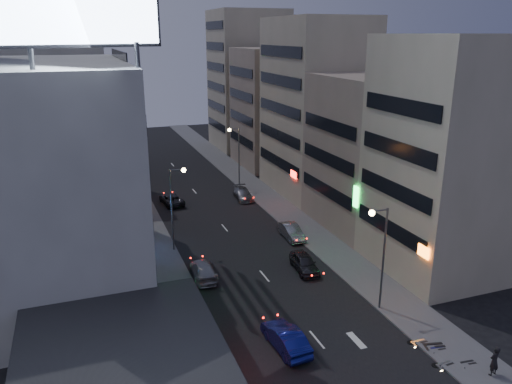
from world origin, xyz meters
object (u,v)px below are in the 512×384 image
person (494,361)px  scooter_blue (443,339)px  parked_car_left (172,199)px  parked_car_right_mid (291,231)px  scooter_black_a (473,353)px  parked_car_right_near (304,263)px  scooter_black_b (443,334)px  road_car_silver (204,270)px  parked_car_right_far (243,194)px  road_car_blue (286,338)px  scooter_silver_b (424,332)px  scooter_silver_a (450,353)px

person → scooter_blue: size_ratio=1.23×
parked_car_left → parked_car_right_mid: bearing=116.1°
parked_car_left → scooter_black_a: bearing=101.5°
parked_car_right_near → person: (4.62, -16.94, 0.37)m
person → scooter_black_b: (-0.63, 3.80, -0.37)m
parked_car_right_near → person: person is taller
scooter_black_a → scooter_black_b: scooter_black_b is taller
parked_car_left → road_car_silver: 20.23m
parked_car_right_far → road_car_silver: size_ratio=0.96×
parked_car_right_near → scooter_black_b: (3.99, -13.14, -0.00)m
parked_car_right_far → road_car_blue: (-7.46, -30.84, 0.10)m
parked_car_right_near → scooter_black_b: bearing=-67.1°
scooter_black_b → scooter_blue: bearing=161.8°
road_car_silver → scooter_black_b: size_ratio=2.40×
person → scooter_silver_b: person is taller
scooter_silver_a → parked_car_right_mid: bearing=-1.5°
road_car_silver → scooter_silver_a: 20.36m
parked_car_right_mid → scooter_black_a: bearing=-82.3°
parked_car_right_near → parked_car_right_mid: parked_car_right_near is taller
parked_car_left → scooter_silver_a: parked_car_left is taller
parked_car_right_far → scooter_silver_b: 33.27m
parked_car_right_mid → road_car_silver: bearing=-152.0°
parked_car_right_far → scooter_silver_b: parked_car_right_far is taller
road_car_silver → scooter_black_a: (13.29, -17.05, -0.09)m
road_car_blue → scooter_silver_a: bearing=148.4°
parked_car_right_mid → scooter_silver_a: 22.03m
scooter_silver_b → scooter_blue: bearing=-150.6°
parked_car_left → scooter_silver_a: (10.69, -36.76, -0.03)m
scooter_silver_b → scooter_silver_a: bearing=179.2°
scooter_black_b → person: bearing=-157.4°
road_car_silver → scooter_silver_a: bearing=130.9°
parked_car_right_near → scooter_silver_b: size_ratio=2.70×
scooter_black_b → scooter_silver_b: size_ratio=1.25×
road_car_silver → scooter_black_a: road_car_silver is taller
scooter_silver_a → parked_car_right_near: bearing=7.2°
road_car_blue → parked_car_right_far: bearing=-107.4°
parked_car_right_far → person: 37.96m
scooter_blue → scooter_black_b: size_ratio=0.79×
scooter_blue → scooter_black_b: 0.39m
parked_car_right_far → scooter_black_a: size_ratio=2.89×
road_car_blue → scooter_blue: 10.50m
parked_car_right_far → road_car_blue: size_ratio=0.99×
parked_car_left → road_car_blue: 31.92m
scooter_blue → parked_car_right_near: bearing=22.1°
parked_car_right_far → parked_car_left: bearing=178.8°
parked_car_right_near → scooter_silver_b: parked_car_right_near is taller
road_car_silver → scooter_black_b: road_car_silver is taller
parked_car_right_mid → person: person is taller
person → scooter_black_a: (-0.03, 1.60, -0.49)m
scooter_silver_a → scooter_silver_b: (0.01, 2.51, -0.01)m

